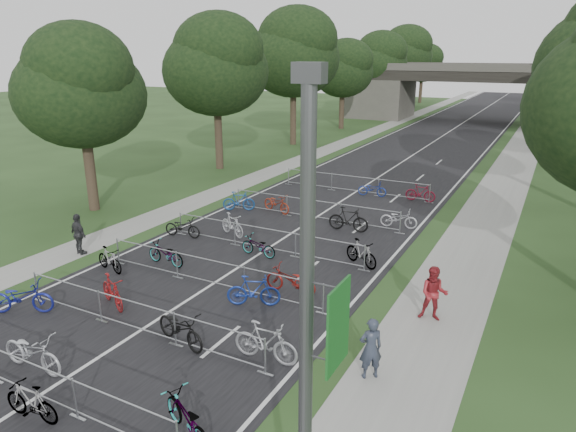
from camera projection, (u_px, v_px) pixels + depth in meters
name	position (u px, v px, depth m)	size (l,w,h in m)	color
road	(439.00, 138.00, 51.97)	(11.00, 140.00, 0.01)	black
sidewalk_right	(525.00, 145.00, 48.41)	(3.00, 140.00, 0.01)	gray
sidewalk_left	(368.00, 133.00, 55.31)	(2.00, 140.00, 0.01)	gray
lane_markings	(439.00, 138.00, 51.97)	(0.12, 140.00, 0.00)	silver
overpass_bridge	(468.00, 93.00, 63.53)	(31.00, 8.00, 7.05)	#4B4943
lamppost	(308.00, 383.00, 6.54)	(0.61, 0.65, 8.21)	#4C4C51
tree_left_0	(81.00, 89.00, 26.38)	(6.72, 6.72, 10.25)	#33261C
tree_left_1	(216.00, 67.00, 36.23)	(7.56, 7.56, 11.53)	#33261C
tree_left_2	(294.00, 55.00, 46.09)	(8.40, 8.40, 12.81)	#33261C
tree_left_3	(344.00, 70.00, 56.69)	(6.72, 6.72, 10.25)	#33261C
tree_left_4	(378.00, 61.00, 66.55)	(7.56, 7.56, 11.53)	#33261C
tree_left_5	(404.00, 54.00, 76.41)	(8.40, 8.40, 12.81)	#33261C
tree_left_6	(423.00, 64.00, 87.01)	(6.72, 6.72, 10.25)	#33261C
barrier_row_1	(32.00, 380.00, 12.73)	(9.70, 0.08, 1.10)	#A3A6AB
barrier_row_2	(136.00, 317.00, 15.76)	(9.70, 0.08, 1.10)	#A3A6AB
barrier_row_3	(210.00, 272.00, 18.96)	(9.70, 0.08, 1.10)	#A3A6AB
barrier_row_4	(264.00, 239.00, 22.33)	(9.70, 0.08, 1.10)	#A3A6AB
barrier_row_5	(313.00, 210.00, 26.54)	(9.70, 0.08, 1.10)	#A3A6AB
barrier_row_6	(354.00, 185.00, 31.59)	(9.70, 0.08, 1.10)	#A3A6AB
bike_5	(32.00, 352.00, 13.91)	(0.74, 2.13, 1.12)	#B3B5BC
bike_6	(31.00, 402.00, 12.02)	(0.46, 1.62, 0.97)	#A3A6AB
bike_7	(187.00, 419.00, 11.43)	(0.68, 1.95, 1.02)	#A3A6AB
bike_8	(21.00, 297.00, 16.99)	(0.74, 2.14, 1.12)	navy
bike_9	(112.00, 292.00, 17.41)	(0.52, 1.85, 1.11)	maroon
bike_10	(180.00, 328.00, 15.13)	(0.72, 2.07, 1.09)	black
bike_11	(266.00, 342.00, 14.29)	(0.56, 1.97, 1.19)	#9B9DA3
bike_12	(110.00, 260.00, 20.26)	(0.46, 1.64, 0.98)	#A3A6AB
bike_13	(165.00, 254.00, 20.86)	(0.65, 1.87, 0.98)	#A3A6AB
bike_14	(254.00, 291.00, 17.46)	(0.52, 1.85, 1.11)	navy
bike_15	(291.00, 280.00, 18.39)	(0.68, 1.95, 1.03)	maroon
bike_16	(183.00, 227.00, 24.05)	(0.64, 1.84, 0.97)	black
bike_17	(232.00, 225.00, 24.21)	(0.51, 1.79, 1.08)	#B5B7BE
bike_18	(258.00, 246.00, 21.78)	(0.59, 1.70, 0.90)	#A3A6AB
bike_19	(361.00, 253.00, 20.80)	(0.50, 1.78, 1.07)	#A3A6AB
bike_20	(239.00, 201.00, 28.10)	(0.50, 1.77, 1.07)	#1A4B91
bike_21	(277.00, 203.00, 27.79)	(0.67, 1.93, 1.02)	maroon
bike_22	(348.00, 219.00, 24.82)	(0.56, 1.99, 1.20)	black
bike_23	(399.00, 219.00, 25.34)	(0.63, 1.81, 0.95)	silver
bike_26	(372.00, 189.00, 30.94)	(0.60, 1.72, 0.90)	navy
bike_27	(420.00, 193.00, 29.82)	(0.49, 1.74, 1.04)	maroon
pedestrian_a	(371.00, 349.00, 13.49)	(0.64, 0.42, 1.74)	#2C3242
pedestrian_b	(434.00, 294.00, 16.44)	(0.89, 0.69, 1.83)	maroon
pedestrian_c	(79.00, 234.00, 21.85)	(1.06, 0.44, 1.81)	#2B2C2E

